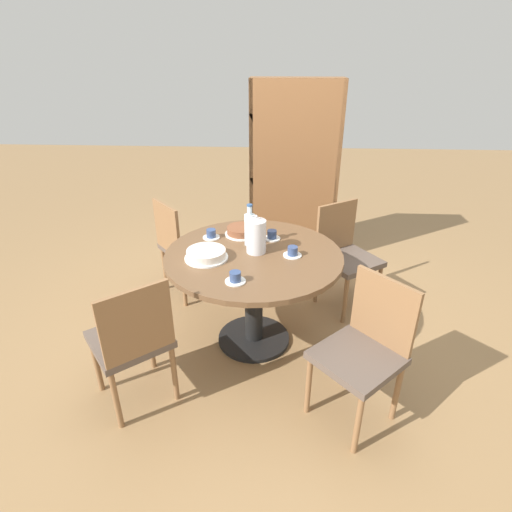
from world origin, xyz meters
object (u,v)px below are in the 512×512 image
bookshelf (293,177)px  cake_second (242,231)px  cake_main (206,254)px  cup_c (272,235)px  cup_d (293,252)px  chair_d (345,253)px  chair_b (132,339)px  chair_a (183,245)px  cup_b (235,278)px  cup_a (211,234)px  chair_c (364,348)px  water_bottle (250,228)px  coffee_pot (256,235)px

bookshelf → cake_second: bearing=70.3°
cake_main → cup_c: bearing=38.3°
bookshelf → cake_second: size_ratio=6.97×
cake_second → cup_d: cup_d is taller
chair_d → cake_main: size_ratio=3.05×
chair_d → cup_d: bearing=-162.1°
chair_b → chair_a: bearing=-130.4°
cake_second → cup_b: 0.70m
chair_b → cup_a: chair_b is taller
chair_a → cup_d: (0.91, -0.67, 0.29)m
chair_c → chair_b: bearing=-132.6°
cup_c → water_bottle: bearing=-146.4°
chair_b → bookshelf: (0.97, 2.09, 0.39)m
water_bottle → cake_main: 0.37m
chair_c → chair_d: size_ratio=1.00×
cup_b → chair_a: bearing=118.5°
chair_b → bookshelf: size_ratio=0.50×
chair_d → cup_a: bearing=163.3°
chair_a → cup_d: 1.17m
chair_c → cup_c: chair_c is taller
coffee_pot → cake_second: bearing=113.3°
coffee_pot → cup_c: size_ratio=2.15×
chair_b → bookshelf: bearing=-154.6°
chair_b → cake_main: size_ratio=3.05×
cup_b → chair_b: bearing=-157.4°
cake_second → cup_d: (0.37, -0.33, -0.00)m
chair_a → coffee_pot: coffee_pot is taller
cup_b → cup_d: size_ratio=1.00×
bookshelf → chair_d: bearing=115.1°
cake_main → chair_a: bearing=114.6°
chair_a → chair_b: bearing=138.0°
chair_c → cup_b: 0.84m
coffee_pot → chair_d: bearing=37.4°
chair_c → cake_main: size_ratio=3.05×
chair_b → chair_c: 1.33m
chair_d → cake_main: chair_d is taller
chair_a → cup_b: 1.22m
chair_c → coffee_pot: size_ratio=3.26×
cup_a → cup_c: 0.45m
cake_main → cup_b: 0.37m
coffee_pot → cup_b: (-0.10, -0.41, -0.10)m
chair_d → cup_a: chair_d is taller
cake_second → cup_a: bearing=-161.6°
chair_a → water_bottle: 0.89m
cup_a → cake_second: bearing=18.4°
coffee_pot → cake_second: (-0.12, 0.29, -0.09)m
coffee_pot → cup_d: size_ratio=2.15×
coffee_pot → bookshelf: bearing=78.6°
cup_b → cup_c: bearing=72.0°
cup_d → chair_a: bearing=143.6°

